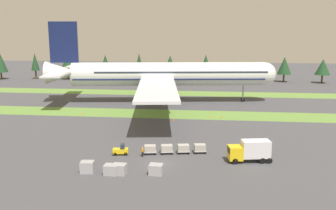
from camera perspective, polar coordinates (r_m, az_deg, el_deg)
The scene contains 20 objects.
ground_plane at distance 59.95m, azimuth -1.53°, elevation -9.13°, with size 400.00×400.00×0.00m, color #47474C.
grass_strip_near at distance 95.02m, azimuth 1.52°, elevation -1.43°, with size 320.00×10.35×0.01m, color olive.
grass_strip_far at distance 127.04m, azimuth 2.79°, elevation 1.80°, with size 320.00×10.35×0.01m, color olive.
airliner at distance 110.02m, azimuth -0.95°, elevation 4.81°, with size 67.96×83.93×23.68m.
baggage_tug at distance 64.70m, azimuth -7.27°, elevation -6.90°, with size 2.79×1.74×1.97m.
cargo_dolly_lead at distance 64.54m, azimuth -2.78°, elevation -6.77°, with size 2.43×1.86×1.55m.
cargo_dolly_second at distance 64.65m, azimuth -0.19°, elevation -6.72°, with size 2.43×1.86×1.55m.
cargo_dolly_third at distance 64.89m, azimuth 2.38°, elevation -6.67°, with size 2.43×1.86×1.55m.
cargo_dolly_fourth at distance 65.25m, azimuth 4.93°, elevation -6.60°, with size 2.43×1.86×1.55m.
catering_truck at distance 61.94m, azimuth 12.53°, elevation -6.81°, with size 7.25×3.47×3.58m.
ground_crew_marshaller at distance 63.27m, azimuth -3.97°, elevation -7.13°, with size 0.39×0.46×1.74m.
uld_container_0 at distance 57.76m, azimuth -12.33°, elevation -9.30°, with size 2.00×1.60×1.71m, color #A3A3A8.
uld_container_1 at distance 56.39m, azimuth -8.76°, elevation -9.80°, with size 2.00×1.60×1.50m, color #A3A3A8.
uld_container_2 at distance 56.22m, azimuth -7.50°, elevation -9.78°, with size 2.00×1.60×1.58m, color #A3A3A8.
uld_container_3 at distance 55.74m, azimuth -1.86°, elevation -9.89°, with size 2.00×1.60×1.57m, color #A3A3A8.
taxiway_marker_0 at distance 97.14m, azimuth -13.04°, elevation -1.27°, with size 0.44×0.44×0.54m, color orange.
taxiway_marker_1 at distance 87.96m, azimuth 0.84°, elevation -2.24°, with size 0.44×0.44×0.68m, color orange.
taxiway_marker_2 at distance 91.96m, azimuth 8.27°, elevation -1.80°, with size 0.44×0.44×0.55m, color orange.
taxiway_marker_3 at distance 92.23m, azimuth 6.53°, elevation -1.72°, with size 0.44×0.44×0.52m, color orange.
distant_tree_line at distance 157.41m, azimuth 3.35°, elevation 6.28°, with size 172.99×10.63×11.96m.
Camera 1 is at (7.85, -55.64, 20.91)m, focal length 39.57 mm.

